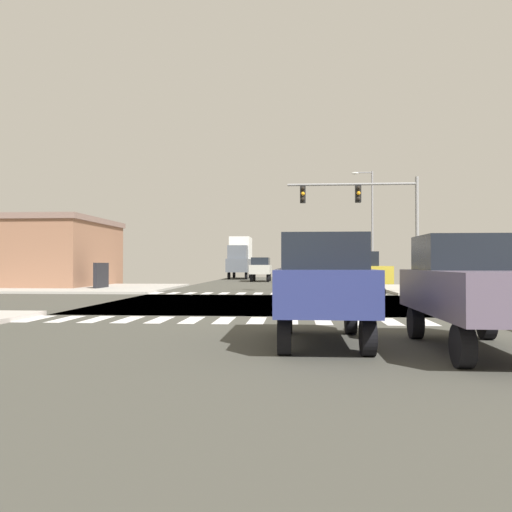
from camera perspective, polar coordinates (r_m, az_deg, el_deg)
ground at (r=23.44m, az=0.80°, el=-5.15°), size 90.00×90.00×0.05m
sidewalk_corner_ne at (r=37.21m, az=22.46°, el=-3.34°), size 12.00×12.00×0.14m
sidewalk_corner_nw at (r=38.20m, az=-17.92°, el=-3.30°), size 12.00×12.00×0.14m
crosswalk_near at (r=16.21m, az=-1.68°, el=-6.97°), size 13.50×2.00×0.01m
crosswalk_far at (r=30.72m, az=1.17°, el=-4.07°), size 13.50×2.00×0.01m
traffic_signal_mast at (r=31.03m, az=11.81°, el=5.20°), size 7.47×0.55×6.71m
street_lamp at (r=44.63m, az=12.18°, el=4.03°), size 1.78×0.32×9.39m
bank_building at (r=43.39m, az=-24.09°, el=0.32°), size 14.24×10.23×5.10m
suv_nearside_1 at (r=11.64m, az=7.11°, el=-2.50°), size 1.96×4.60×2.34m
box_truck_crossing_1 at (r=61.04m, az=-1.73°, el=-0.06°), size 2.40×7.20×4.85m
suv_leading_2 at (r=51.81m, az=0.52°, el=-1.22°), size 1.96×4.60×2.34m
pickup_trailing_1 at (r=11.50m, az=22.42°, el=-2.98°), size 2.00×5.10×2.35m
suv_outer_3 at (r=26.94m, az=9.49°, el=-1.55°), size 4.60×1.96×2.34m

